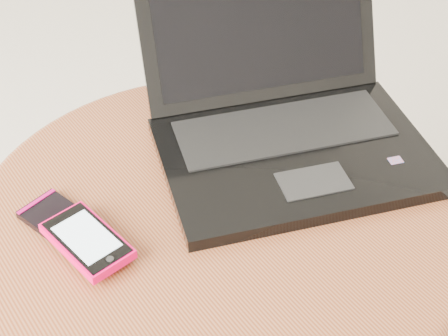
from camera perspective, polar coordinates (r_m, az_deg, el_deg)
table at (r=0.90m, az=-0.83°, el=-8.24°), size 0.60×0.60×0.47m
laptop at (r=0.91m, az=5.07°, el=4.31°), size 0.43×0.42×0.21m
phone_black at (r=0.82m, az=-13.30°, el=-4.42°), size 0.08×0.11×0.01m
phone_pink at (r=0.78m, az=-11.33°, el=-5.93°), size 0.07×0.11×0.01m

